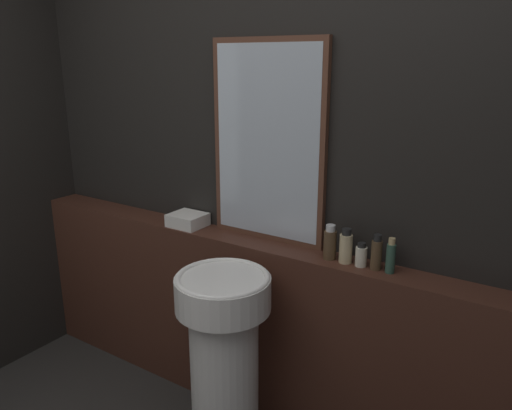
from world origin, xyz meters
name	(u,v)px	position (x,y,z in m)	size (l,w,h in m)	color
wall_back	(281,167)	(0.00, 1.61, 1.25)	(8.00, 0.06, 2.50)	black
vanity_counter	(266,332)	(0.00, 1.49, 0.45)	(2.96, 0.17, 0.91)	#422319
pedestal_sink	(224,358)	(0.00, 1.15, 0.49)	(0.40, 0.40, 0.88)	white
mirror	(268,143)	(-0.04, 1.56, 1.36)	(0.58, 0.03, 0.91)	#563323
towel_stack	(188,220)	(-0.47, 1.49, 0.94)	(0.17, 0.15, 0.06)	silver
shampoo_bottle	(330,243)	(0.31, 1.49, 0.98)	(0.05, 0.05, 0.15)	#4C3823
conditioner_bottle	(346,247)	(0.39, 1.49, 0.98)	(0.05, 0.05, 0.15)	#C6B284
lotion_bottle	(361,255)	(0.45, 1.49, 0.95)	(0.05, 0.05, 0.10)	beige
body_wash_bottle	(376,254)	(0.52, 1.49, 0.98)	(0.04, 0.04, 0.15)	#4C3823
hand_soap_bottle	(391,257)	(0.58, 1.49, 0.98)	(0.04, 0.04, 0.15)	#2D4C3D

